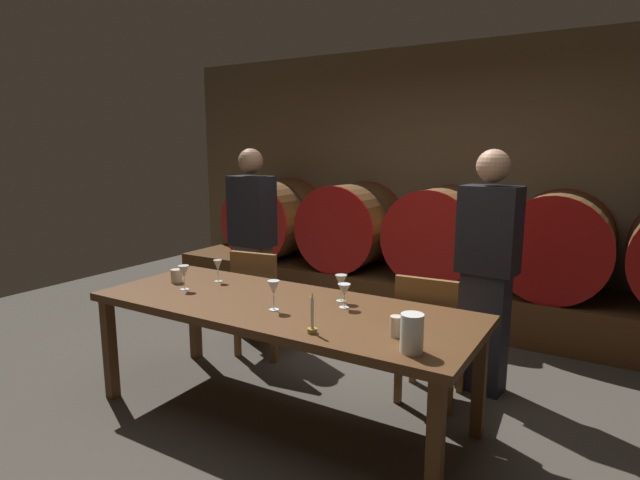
# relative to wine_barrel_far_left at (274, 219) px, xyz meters

# --- Properties ---
(ground_plane) EXTENTS (8.96, 8.96, 0.00)m
(ground_plane) POSITION_rel_wine_barrel_far_left_xyz_m (2.02, -2.18, -0.85)
(ground_plane) COLOR #3F3A33
(back_wall) EXTENTS (6.89, 0.24, 2.73)m
(back_wall) POSITION_rel_wine_barrel_far_left_xyz_m (2.02, 0.55, 0.51)
(back_wall) COLOR brown
(back_wall) RESTS_ON ground
(barrel_shelf) EXTENTS (6.20, 0.90, 0.40)m
(barrel_shelf) POSITION_rel_wine_barrel_far_left_xyz_m (2.02, 0.00, -0.65)
(barrel_shelf) COLOR #4C2D16
(barrel_shelf) RESTS_ON ground
(wine_barrel_far_left) EXTENTS (0.92, 0.83, 0.92)m
(wine_barrel_far_left) POSITION_rel_wine_barrel_far_left_xyz_m (0.00, 0.00, 0.00)
(wine_barrel_far_left) COLOR brown
(wine_barrel_far_left) RESTS_ON barrel_shelf
(wine_barrel_left) EXTENTS (0.92, 0.83, 0.92)m
(wine_barrel_left) POSITION_rel_wine_barrel_far_left_xyz_m (1.02, 0.00, 0.00)
(wine_barrel_left) COLOR brown
(wine_barrel_left) RESTS_ON barrel_shelf
(wine_barrel_center) EXTENTS (0.92, 0.83, 0.92)m
(wine_barrel_center) POSITION_rel_wine_barrel_far_left_xyz_m (2.01, 0.00, 0.00)
(wine_barrel_center) COLOR brown
(wine_barrel_center) RESTS_ON barrel_shelf
(wine_barrel_right) EXTENTS (0.92, 0.83, 0.92)m
(wine_barrel_right) POSITION_rel_wine_barrel_far_left_xyz_m (3.06, 0.00, 0.00)
(wine_barrel_right) COLOR brown
(wine_barrel_right) RESTS_ON barrel_shelf
(dining_table) EXTENTS (2.42, 0.91, 0.74)m
(dining_table) POSITION_rel_wine_barrel_far_left_xyz_m (1.77, -2.38, -0.18)
(dining_table) COLOR #4C2D16
(dining_table) RESTS_ON ground
(chair_left) EXTENTS (0.45, 0.45, 0.88)m
(chair_left) POSITION_rel_wine_barrel_far_left_xyz_m (1.07, -1.67, -0.36)
(chair_left) COLOR brown
(chair_left) RESTS_ON ground
(chair_right) EXTENTS (0.43, 0.43, 0.88)m
(chair_right) POSITION_rel_wine_barrel_far_left_xyz_m (2.51, -1.73, -0.36)
(chair_right) COLOR brown
(chair_right) RESTS_ON ground
(guest_left) EXTENTS (0.39, 0.25, 1.68)m
(guest_left) POSITION_rel_wine_barrel_far_left_xyz_m (0.72, -1.32, 0.01)
(guest_left) COLOR brown
(guest_left) RESTS_ON ground
(guest_right) EXTENTS (0.40, 0.28, 1.68)m
(guest_right) POSITION_rel_wine_barrel_far_left_xyz_m (2.77, -1.36, 0.01)
(guest_right) COLOR black
(guest_right) RESTS_ON ground
(candle_center) EXTENTS (0.05, 0.05, 0.22)m
(candle_center) POSITION_rel_wine_barrel_far_left_xyz_m (2.21, -2.71, -0.05)
(candle_center) COLOR olive
(candle_center) RESTS_ON dining_table
(pitcher) EXTENTS (0.11, 0.11, 0.19)m
(pitcher) POSITION_rel_wine_barrel_far_left_xyz_m (2.74, -2.68, -0.02)
(pitcher) COLOR white
(pitcher) RESTS_ON dining_table
(wine_glass_far_left) EXTENTS (0.07, 0.07, 0.17)m
(wine_glass_far_left) POSITION_rel_wine_barrel_far_left_xyz_m (1.04, -2.46, 0.01)
(wine_glass_far_left) COLOR white
(wine_glass_far_left) RESTS_ON dining_table
(wine_glass_left) EXTENTS (0.06, 0.06, 0.16)m
(wine_glass_left) POSITION_rel_wine_barrel_far_left_xyz_m (1.09, -2.18, 0.00)
(wine_glass_left) COLOR silver
(wine_glass_left) RESTS_ON dining_table
(wine_glass_center) EXTENTS (0.07, 0.07, 0.18)m
(wine_glass_center) POSITION_rel_wine_barrel_far_left_xyz_m (1.82, -2.50, 0.02)
(wine_glass_center) COLOR white
(wine_glass_center) RESTS_ON dining_table
(wine_glass_right) EXTENTS (0.07, 0.07, 0.17)m
(wine_glass_right) POSITION_rel_wine_barrel_far_left_xyz_m (2.07, -2.14, 0.01)
(wine_glass_right) COLOR silver
(wine_glass_right) RESTS_ON dining_table
(wine_glass_far_right) EXTENTS (0.08, 0.08, 0.15)m
(wine_glass_far_right) POSITION_rel_wine_barrel_far_left_xyz_m (2.15, -2.25, -0.00)
(wine_glass_far_right) COLOR white
(wine_glass_far_right) RESTS_ON dining_table
(cup_left) EXTENTS (0.08, 0.08, 0.09)m
(cup_left) POSITION_rel_wine_barrel_far_left_xyz_m (0.85, -2.35, -0.06)
(cup_left) COLOR beige
(cup_left) RESTS_ON dining_table
(cup_right) EXTENTS (0.06, 0.06, 0.11)m
(cup_right) POSITION_rel_wine_barrel_far_left_xyz_m (2.60, -2.53, -0.06)
(cup_right) COLOR beige
(cup_right) RESTS_ON dining_table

